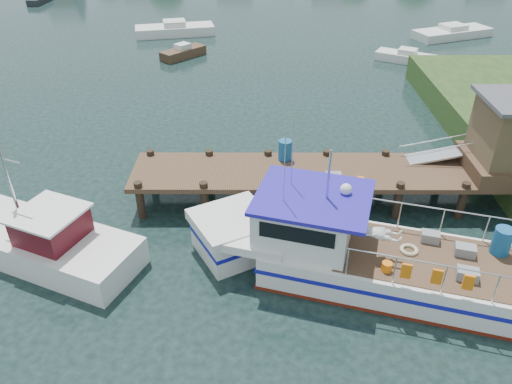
{
  "coord_description": "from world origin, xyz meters",
  "views": [
    {
      "loc": [
        -0.96,
        -17.44,
        11.42
      ],
      "look_at": [
        -1.0,
        -1.5,
        1.3
      ],
      "focal_mm": 35.0,
      "sensor_mm": 36.0,
      "label": 1
    }
  ],
  "objects_px": {
    "moored_e": "(40,0)",
    "work_boat": "(36,239)",
    "moored_b": "(407,57)",
    "dock": "(447,152)",
    "moored_rowboat": "(183,52)",
    "lobster_boat": "(345,250)",
    "moored_c": "(452,32)",
    "moored_a": "(175,30)"
  },
  "relations": [
    {
      "from": "work_boat",
      "to": "moored_b",
      "type": "height_order",
      "value": "work_boat"
    },
    {
      "from": "dock",
      "to": "work_boat",
      "type": "distance_m",
      "value": 15.71
    },
    {
      "from": "moored_rowboat",
      "to": "moored_a",
      "type": "distance_m",
      "value": 6.39
    },
    {
      "from": "dock",
      "to": "moored_b",
      "type": "bearing_deg",
      "value": 79.6
    },
    {
      "from": "moored_a",
      "to": "moored_c",
      "type": "distance_m",
      "value": 23.27
    },
    {
      "from": "work_boat",
      "to": "moored_e",
      "type": "xyz_separation_m",
      "value": [
        -15.33,
        41.56,
        -0.33
      ]
    },
    {
      "from": "moored_b",
      "to": "moored_e",
      "type": "distance_m",
      "value": 39.2
    },
    {
      "from": "lobster_boat",
      "to": "moored_e",
      "type": "distance_m",
      "value": 49.84
    },
    {
      "from": "dock",
      "to": "work_boat",
      "type": "bearing_deg",
      "value": -166.56
    },
    {
      "from": "moored_rowboat",
      "to": "moored_c",
      "type": "relative_size",
      "value": 0.48
    },
    {
      "from": "lobster_boat",
      "to": "moored_rowboat",
      "type": "relative_size",
      "value": 3.32
    },
    {
      "from": "dock",
      "to": "moored_c",
      "type": "relative_size",
      "value": 2.37
    },
    {
      "from": "moored_c",
      "to": "work_boat",
      "type": "bearing_deg",
      "value": -141.96
    },
    {
      "from": "moored_b",
      "to": "moored_c",
      "type": "relative_size",
      "value": 0.64
    },
    {
      "from": "dock",
      "to": "moored_a",
      "type": "bearing_deg",
      "value": 119.59
    },
    {
      "from": "moored_rowboat",
      "to": "moored_c",
      "type": "distance_m",
      "value": 22.48
    },
    {
      "from": "moored_rowboat",
      "to": "moored_c",
      "type": "height_order",
      "value": "moored_c"
    },
    {
      "from": "moored_rowboat",
      "to": "moored_b",
      "type": "bearing_deg",
      "value": -20.31
    },
    {
      "from": "moored_b",
      "to": "moored_e",
      "type": "bearing_deg",
      "value": 143.73
    },
    {
      "from": "moored_e",
      "to": "work_boat",
      "type": "bearing_deg",
      "value": -73.44
    },
    {
      "from": "moored_b",
      "to": "moored_rowboat",
      "type": "bearing_deg",
      "value": 170.34
    },
    {
      "from": "moored_rowboat",
      "to": "moored_e",
      "type": "bearing_deg",
      "value": 116.48
    },
    {
      "from": "moored_rowboat",
      "to": "moored_b",
      "type": "height_order",
      "value": "moored_rowboat"
    },
    {
      "from": "work_boat",
      "to": "moored_c",
      "type": "height_order",
      "value": "work_boat"
    },
    {
      "from": "dock",
      "to": "moored_a",
      "type": "height_order",
      "value": "dock"
    },
    {
      "from": "moored_a",
      "to": "lobster_boat",
      "type": "bearing_deg",
      "value": -64.09
    },
    {
      "from": "moored_a",
      "to": "moored_c",
      "type": "relative_size",
      "value": 0.98
    },
    {
      "from": "lobster_boat",
      "to": "work_boat",
      "type": "xyz_separation_m",
      "value": [
        -10.66,
        0.96,
        -0.3
      ]
    },
    {
      "from": "lobster_boat",
      "to": "moored_a",
      "type": "xyz_separation_m",
      "value": [
        -9.91,
        30.06,
        -0.55
      ]
    },
    {
      "from": "lobster_boat",
      "to": "moored_rowboat",
      "type": "xyz_separation_m",
      "value": [
        -8.42,
        23.84,
        -0.61
      ]
    },
    {
      "from": "work_boat",
      "to": "moored_rowboat",
      "type": "distance_m",
      "value": 22.99
    },
    {
      "from": "work_boat",
      "to": "moored_e",
      "type": "height_order",
      "value": "work_boat"
    },
    {
      "from": "work_boat",
      "to": "moored_b",
      "type": "distance_m",
      "value": 28.68
    },
    {
      "from": "lobster_boat",
      "to": "moored_c",
      "type": "xyz_separation_m",
      "value": [
        13.35,
        29.42,
        -0.6
      ]
    },
    {
      "from": "lobster_boat",
      "to": "work_boat",
      "type": "relative_size",
      "value": 1.4
    },
    {
      "from": "work_boat",
      "to": "moored_rowboat",
      "type": "relative_size",
      "value": 2.38
    },
    {
      "from": "moored_rowboat",
      "to": "moored_b",
      "type": "relative_size",
      "value": 0.75
    },
    {
      "from": "moored_rowboat",
      "to": "moored_a",
      "type": "bearing_deg",
      "value": 86.68
    },
    {
      "from": "dock",
      "to": "moored_rowboat",
      "type": "relative_size",
      "value": 4.89
    },
    {
      "from": "moored_a",
      "to": "moored_c",
      "type": "bearing_deg",
      "value": 6.1
    },
    {
      "from": "moored_b",
      "to": "work_boat",
      "type": "bearing_deg",
      "value": -136.42
    },
    {
      "from": "lobster_boat",
      "to": "moored_e",
      "type": "bearing_deg",
      "value": 137.68
    }
  ]
}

